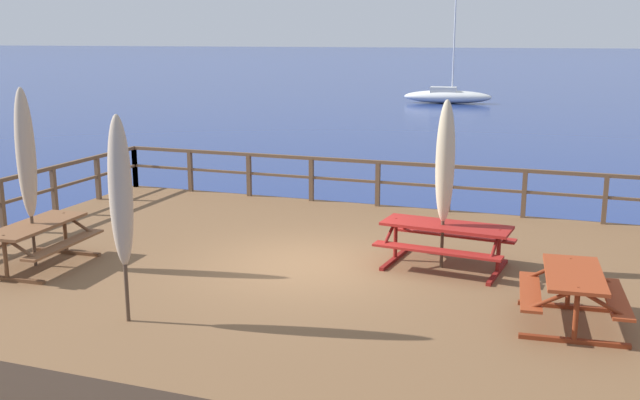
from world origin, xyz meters
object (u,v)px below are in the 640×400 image
(patio_umbrella_tall_back_left, at_px, (26,154))
(sailboat_distant, at_px, (447,96))
(patio_umbrella_tall_mid_right, at_px, (445,162))
(picnic_table_mid_right, at_px, (36,235))
(patio_umbrella_tall_mid_left, at_px, (121,192))
(picnic_table_back_left, at_px, (573,287))
(picnic_table_front_right, at_px, (446,235))

(patio_umbrella_tall_back_left, distance_m, sailboat_distant, 40.91)
(patio_umbrella_tall_back_left, bearing_deg, patio_umbrella_tall_mid_right, 18.81)
(picnic_table_mid_right, distance_m, patio_umbrella_tall_back_left, 1.41)
(patio_umbrella_tall_back_left, height_order, patio_umbrella_tall_mid_left, patio_umbrella_tall_back_left)
(picnic_table_mid_right, bearing_deg, patio_umbrella_tall_mid_left, -28.83)
(patio_umbrella_tall_mid_left, bearing_deg, picnic_table_mid_right, 151.17)
(patio_umbrella_tall_mid_right, xyz_separation_m, patio_umbrella_tall_mid_left, (-3.71, -3.90, 0.01))
(picnic_table_back_left, xyz_separation_m, patio_umbrella_tall_mid_left, (-5.87, -1.94, 1.30))
(picnic_table_back_left, relative_size, sailboat_distant, 0.23)
(picnic_table_mid_right, bearing_deg, picnic_table_front_right, 19.38)
(picnic_table_front_right, height_order, sailboat_distant, sailboat_distant)
(patio_umbrella_tall_mid_right, bearing_deg, picnic_table_mid_right, -160.91)
(picnic_table_front_right, xyz_separation_m, patio_umbrella_tall_mid_left, (-3.76, -3.95, 1.29))
(picnic_table_mid_right, relative_size, picnic_table_front_right, 0.88)
(patio_umbrella_tall_mid_right, distance_m, patio_umbrella_tall_mid_left, 5.38)
(picnic_table_front_right, xyz_separation_m, picnic_table_back_left, (2.11, -2.01, -0.02))
(picnic_table_mid_right, height_order, picnic_table_front_right, same)
(picnic_table_mid_right, height_order, picnic_table_back_left, same)
(picnic_table_front_right, distance_m, patio_umbrella_tall_mid_left, 5.60)
(sailboat_distant, bearing_deg, patio_umbrella_tall_mid_right, -80.23)
(patio_umbrella_tall_back_left, relative_size, patio_umbrella_tall_mid_left, 1.06)
(picnic_table_mid_right, xyz_separation_m, picnic_table_back_left, (8.78, 0.34, -0.01))
(patio_umbrella_tall_mid_left, height_order, sailboat_distant, sailboat_distant)
(picnic_table_back_left, height_order, patio_umbrella_tall_mid_left, patio_umbrella_tall_mid_left)
(picnic_table_mid_right, xyz_separation_m, patio_umbrella_tall_back_left, (-0.08, 0.01, 1.41))
(picnic_table_front_right, distance_m, patio_umbrella_tall_back_left, 7.28)
(picnic_table_front_right, bearing_deg, patio_umbrella_tall_mid_right, -132.36)
(patio_umbrella_tall_mid_right, xyz_separation_m, sailboat_distant, (-6.65, 38.58, -1.94))
(picnic_table_front_right, bearing_deg, patio_umbrella_tall_mid_left, -133.54)
(patio_umbrella_tall_back_left, bearing_deg, picnic_table_back_left, 2.10)
(patio_umbrella_tall_mid_left, bearing_deg, picnic_table_back_left, 18.31)
(picnic_table_mid_right, distance_m, patio_umbrella_tall_mid_right, 7.13)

